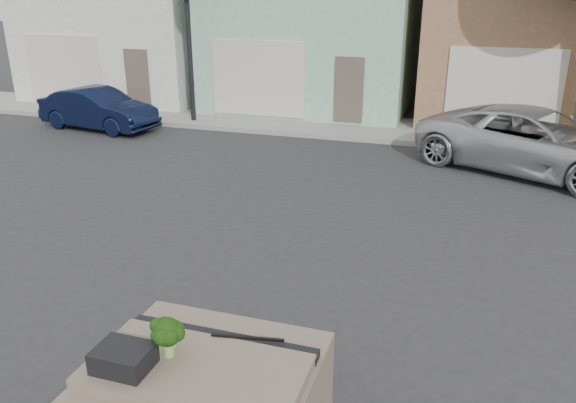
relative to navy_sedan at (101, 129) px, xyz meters
The scene contains 10 objects.
ground_plane 12.13m from the navy_sedan, 41.84° to the right, with size 120.00×120.00×0.00m, color #303033.
sidewalk 9.36m from the navy_sedan, 14.90° to the left, with size 40.00×3.00×0.15m, color gray.
townhouse_mint 9.27m from the navy_sedan, 49.14° to the left, with size 7.20×8.20×7.55m, color #9BCAAA.
townhouse_tan 15.01m from the navy_sedan, 26.16° to the left, with size 7.20×8.20×7.55m, color #996C4C.
navy_sedan is the anchor object (origin of this frame).
silver_pickup 12.72m from the navy_sedan, ahead, with size 2.54×5.50×1.53m, color #BABCC1.
traffic_signal 3.86m from the navy_sedan, 28.96° to the left, with size 0.40×0.40×5.10m, color black.
instrument_hump 14.28m from the navy_sedan, 53.52° to the right, with size 0.48×0.38×0.20m, color black.
wiper_arm 14.25m from the navy_sedan, 48.98° to the right, with size 0.70×0.03×0.02m, color black.
broccoli 14.24m from the navy_sedan, 51.94° to the right, with size 0.31×0.31×0.38m, color black.
Camera 1 is at (2.01, -6.76, 4.21)m, focal length 35.00 mm.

